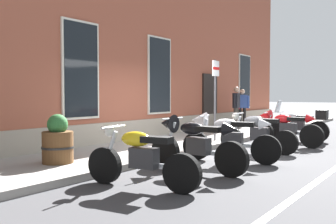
# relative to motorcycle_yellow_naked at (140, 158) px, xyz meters

# --- Properties ---
(ground_plane) EXTENTS (140.00, 140.00, 0.00)m
(ground_plane) POSITION_rel_motorcycle_yellow_naked_xyz_m (3.76, 1.06, -0.48)
(ground_plane) COLOR #38383A
(sidewalk) EXTENTS (29.55, 2.66, 0.13)m
(sidewalk) POSITION_rel_motorcycle_yellow_naked_xyz_m (3.76, 2.39, -0.41)
(sidewalk) COLOR gray
(sidewalk) RESTS_ON ground_plane
(brick_pub_facade) EXTENTS (23.55, 6.86, 7.38)m
(brick_pub_facade) POSITION_rel_motorcycle_yellow_naked_xyz_m (3.76, 7.10, 3.21)
(brick_pub_facade) COLOR brown
(brick_pub_facade) RESTS_ON ground_plane
(motorcycle_yellow_naked) EXTENTS (0.62, 2.02, 0.96)m
(motorcycle_yellow_naked) POSITION_rel_motorcycle_yellow_naked_xyz_m (0.00, 0.00, 0.00)
(motorcycle_yellow_naked) COLOR black
(motorcycle_yellow_naked) RESTS_ON ground_plane
(motorcycle_black_sport) EXTENTS (0.62, 2.14, 1.07)m
(motorcycle_black_sport) POSITION_rel_motorcycle_yellow_naked_xyz_m (1.57, 0.01, 0.10)
(motorcycle_black_sport) COLOR black
(motorcycle_black_sport) RESTS_ON ground_plane
(motorcycle_white_sport) EXTENTS (0.72, 2.14, 1.08)m
(motorcycle_white_sport) POSITION_rel_motorcycle_yellow_naked_xyz_m (2.87, -0.04, 0.10)
(motorcycle_white_sport) COLOR black
(motorcycle_white_sport) RESTS_ON ground_plane
(motorcycle_grey_naked) EXTENTS (0.62, 2.01, 1.00)m
(motorcycle_grey_naked) POSITION_rel_motorcycle_yellow_naked_xyz_m (4.52, -0.07, 0.01)
(motorcycle_grey_naked) COLOR black
(motorcycle_grey_naked) RESTS_ON ground_plane
(motorcycle_red_sport) EXTENTS (0.62, 2.07, 1.03)m
(motorcycle_red_sport) POSITION_rel_motorcycle_yellow_naked_xyz_m (6.17, -0.21, 0.08)
(motorcycle_red_sport) COLOR black
(motorcycle_red_sport) RESTS_ON ground_plane
(motorcycle_silver_touring) EXTENTS (0.62, 2.02, 1.29)m
(motorcycle_silver_touring) POSITION_rel_motorcycle_yellow_naked_xyz_m (7.62, -0.21, 0.06)
(motorcycle_silver_touring) COLOR black
(motorcycle_silver_touring) RESTS_ON ground_plane
(pedestrian_dark_jacket) EXTENTS (0.65, 0.26, 1.65)m
(pedestrian_dark_jacket) POSITION_rel_motorcycle_yellow_naked_xyz_m (9.25, 2.74, 0.58)
(pedestrian_dark_jacket) COLOR #38332D
(pedestrian_dark_jacket) RESTS_ON sidewalk
(pedestrian_blue_top) EXTENTS (0.44, 0.59, 1.57)m
(pedestrian_blue_top) POSITION_rel_motorcycle_yellow_naked_xyz_m (10.24, 2.93, 0.53)
(pedestrian_blue_top) COLOR black
(pedestrian_blue_top) RESTS_ON sidewalk
(parking_sign) EXTENTS (0.36, 0.07, 2.34)m
(parking_sign) POSITION_rel_motorcycle_yellow_naked_xyz_m (5.19, 1.49, 1.18)
(parking_sign) COLOR #4C4C51
(parking_sign) RESTS_ON sidewalk
(barrel_planter) EXTENTS (0.63, 0.63, 0.96)m
(barrel_planter) POSITION_rel_motorcycle_yellow_naked_xyz_m (0.19, 2.24, 0.06)
(barrel_planter) COLOR brown
(barrel_planter) RESTS_ON sidewalk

